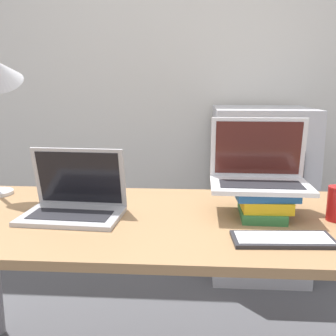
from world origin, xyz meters
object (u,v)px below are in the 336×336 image
at_px(laptop_on_books, 259,173).
at_px(mini_fridge, 259,191).
at_px(laptop_left, 74,203).
at_px(book_stack, 263,201).
at_px(wireless_keyboard, 283,239).

height_order(laptop_on_books, mini_fridge, laptop_on_books).
relative_size(laptop_left, mini_fridge, 0.34).
relative_size(laptop_on_books, mini_fridge, 0.34).
bearing_deg(book_stack, laptop_on_books, 109.26).
distance_m(laptop_left, mini_fridge, 1.44).
bearing_deg(laptop_left, book_stack, 4.02).
bearing_deg(laptop_on_books, laptop_left, -173.02).
relative_size(wireless_keyboard, mini_fridge, 0.29).
relative_size(laptop_left, laptop_on_books, 1.01).
xyz_separation_m(book_stack, wireless_keyboard, (0.02, -0.24, -0.05)).
bearing_deg(laptop_left, wireless_keyboard, -15.51).
relative_size(book_stack, laptop_on_books, 0.66).
relative_size(laptop_left, book_stack, 1.53).
xyz_separation_m(laptop_on_books, mini_fridge, (0.18, 1.05, -0.35)).
distance_m(book_stack, wireless_keyboard, 0.25).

